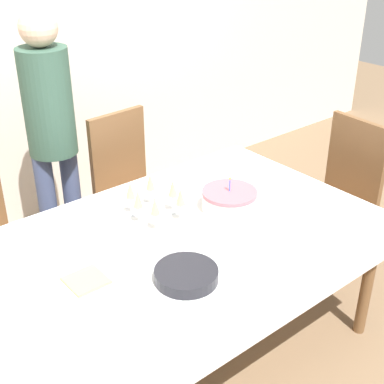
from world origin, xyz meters
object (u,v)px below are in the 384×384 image
(dining_chair_right_end, at_px, (340,191))
(plate_stack_main, at_px, (186,275))
(birthday_cake, at_px, (229,200))
(person_standing, at_px, (51,123))
(champagne_tray, at_px, (154,204))
(plate_stack_dessert, at_px, (167,244))
(dining_chair_far_right, at_px, (130,183))

(dining_chair_right_end, relative_size, plate_stack_main, 3.72)
(birthday_cake, xyz_separation_m, person_standing, (-0.39, 1.09, 0.18))
(champagne_tray, relative_size, plate_stack_main, 1.33)
(plate_stack_dessert, xyz_separation_m, person_standing, (0.05, 1.16, 0.21))
(dining_chair_right_end, xyz_separation_m, plate_stack_main, (-1.43, -0.29, 0.22))
(plate_stack_main, distance_m, plate_stack_dessert, 0.24)
(person_standing, bearing_deg, champagne_tray, -86.80)
(dining_chair_far_right, bearing_deg, birthday_cake, -89.66)
(dining_chair_right_end, relative_size, person_standing, 0.60)
(plate_stack_dessert, bearing_deg, champagne_tray, 65.79)
(dining_chair_far_right, distance_m, person_standing, 0.61)
(plate_stack_main, bearing_deg, birthday_cake, 30.57)
(dining_chair_right_end, bearing_deg, champagne_tray, 171.84)
(plate_stack_dessert, bearing_deg, birthday_cake, 9.77)
(dining_chair_far_right, bearing_deg, plate_stack_dessert, -114.46)
(dining_chair_right_end, height_order, plate_stack_dessert, dining_chair_right_end)
(champagne_tray, height_order, person_standing, person_standing)
(dining_chair_far_right, height_order, plate_stack_main, dining_chair_far_right)
(dining_chair_right_end, height_order, champagne_tray, dining_chair_right_end)
(birthday_cake, relative_size, plate_stack_dessert, 1.45)
(plate_stack_dessert, bearing_deg, plate_stack_main, -108.90)
(dining_chair_right_end, distance_m, plate_stack_main, 1.48)
(birthday_cake, height_order, person_standing, person_standing)
(dining_chair_far_right, relative_size, plate_stack_main, 3.72)
(plate_stack_main, bearing_deg, dining_chair_far_right, 66.59)
(plate_stack_main, relative_size, person_standing, 0.16)
(dining_chair_right_end, distance_m, plate_stack_dessert, 1.37)
(dining_chair_right_end, bearing_deg, plate_stack_main, -168.57)
(birthday_cake, bearing_deg, dining_chair_far_right, 90.34)
(dining_chair_far_right, distance_m, birthday_cake, 0.92)
(birthday_cake, bearing_deg, champagne_tray, 154.26)
(dining_chair_right_end, bearing_deg, dining_chair_far_right, 135.58)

